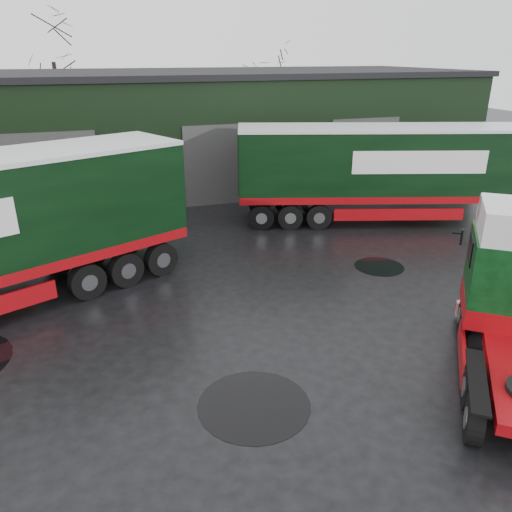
{
  "coord_description": "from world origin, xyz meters",
  "views": [
    {
      "loc": [
        -4.29,
        -10.31,
        7.27
      ],
      "look_at": [
        -0.01,
        2.62,
        1.7
      ],
      "focal_mm": 35.0,
      "sensor_mm": 36.0,
      "label": 1
    }
  ],
  "objects_px": {
    "warehouse": "(197,126)",
    "tree_back_a": "(58,90)",
    "lorry_right": "(380,175)",
    "tree_back_b": "(267,99)"
  },
  "relations": [
    {
      "from": "tree_back_b",
      "to": "warehouse",
      "type": "bearing_deg",
      "value": -128.66
    },
    {
      "from": "tree_back_b",
      "to": "tree_back_a",
      "type": "bearing_deg",
      "value": 180.0
    },
    {
      "from": "lorry_right",
      "to": "tree_back_b",
      "type": "height_order",
      "value": "tree_back_b"
    },
    {
      "from": "lorry_right",
      "to": "tree_back_a",
      "type": "distance_m",
      "value": 25.37
    },
    {
      "from": "warehouse",
      "to": "tree_back_b",
      "type": "xyz_separation_m",
      "value": [
        8.0,
        10.0,
        0.59
      ]
    },
    {
      "from": "lorry_right",
      "to": "tree_back_a",
      "type": "bearing_deg",
      "value": -129.33
    },
    {
      "from": "warehouse",
      "to": "tree_back_b",
      "type": "relative_size",
      "value": 4.32
    },
    {
      "from": "warehouse",
      "to": "tree_back_a",
      "type": "height_order",
      "value": "tree_back_a"
    },
    {
      "from": "warehouse",
      "to": "tree_back_a",
      "type": "bearing_deg",
      "value": 128.66
    },
    {
      "from": "warehouse",
      "to": "tree_back_b",
      "type": "height_order",
      "value": "tree_back_b"
    }
  ]
}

